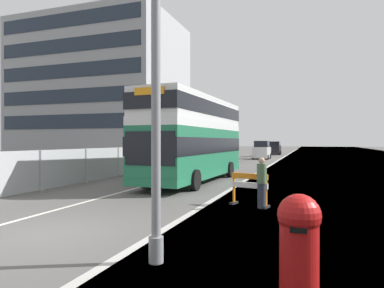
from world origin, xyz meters
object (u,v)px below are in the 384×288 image
at_px(roadworks_barrier, 249,186).
at_px(lamppost_foreground, 156,62).
at_px(double_decker_bus, 194,137).
at_px(car_far_side, 275,148).
at_px(red_pillar_postbox, 299,246).
at_px(car_oncoming_near, 226,152).
at_px(car_receding_far, 263,150).
at_px(car_receding_mid, 262,151).
at_px(pedestrian_at_kerb, 262,183).

bearing_deg(roadworks_barrier, lamppost_foreground, -96.61).
height_order(double_decker_bus, car_far_side, double_decker_bus).
distance_m(red_pillar_postbox, roadworks_barrier, 7.51).
distance_m(car_oncoming_near, car_receding_far, 13.06).
relative_size(lamppost_foreground, car_receding_far, 1.90).
bearing_deg(car_oncoming_near, car_receding_far, 78.71).
relative_size(roadworks_barrier, car_oncoming_near, 0.36).
height_order(lamppost_foreground, car_receding_far, lamppost_foreground).
relative_size(car_oncoming_near, car_receding_mid, 1.05).
relative_size(double_decker_bus, lamppost_foreground, 1.35).
height_order(lamppost_foreground, car_far_side, lamppost_foreground).
distance_m(car_receding_mid, car_far_side, 14.46).
xyz_separation_m(double_decker_bus, car_receding_far, (-0.26, 32.30, -1.59)).
distance_m(lamppost_foreground, car_oncoming_near, 32.81).
bearing_deg(red_pillar_postbox, lamppost_foreground, 159.79).
xyz_separation_m(double_decker_bus, car_oncoming_near, (-2.82, 19.49, -1.52)).
bearing_deg(car_far_side, double_decker_bus, -90.84).
distance_m(lamppost_foreground, pedestrian_at_kerb, 6.81).
height_order(double_decker_bus, car_oncoming_near, double_decker_bus).
height_order(roadworks_barrier, car_far_side, car_far_side).
relative_size(car_oncoming_near, pedestrian_at_kerb, 2.35).
xyz_separation_m(lamppost_foreground, car_receding_far, (-3.77, 44.88, -2.90)).
bearing_deg(car_far_side, roadworks_barrier, -85.52).
distance_m(lamppost_foreground, car_far_side, 52.91).
relative_size(lamppost_foreground, car_far_side, 2.04).
bearing_deg(car_receding_mid, red_pillar_postbox, -81.60).
distance_m(double_decker_bus, roadworks_barrier, 7.81).
bearing_deg(roadworks_barrier, car_oncoming_near, 105.30).
bearing_deg(car_receding_far, pedestrian_at_kerb, -82.72).
bearing_deg(car_far_side, car_receding_mid, -90.92).
relative_size(car_receding_far, car_far_side, 1.07).
bearing_deg(car_receding_far, car_oncoming_near, -101.29).
bearing_deg(car_receding_far, double_decker_bus, -89.53).
height_order(double_decker_bus, lamppost_foreground, lamppost_foreground).
distance_m(red_pillar_postbox, car_receding_far, 46.30).
bearing_deg(red_pillar_postbox, pedestrian_at_kerb, 101.77).
bearing_deg(car_oncoming_near, pedestrian_at_kerb, -73.89).
bearing_deg(double_decker_bus, car_far_side, 89.16).
bearing_deg(car_receding_mid, car_far_side, 89.08).
bearing_deg(lamppost_foreground, car_receding_far, 94.80).
distance_m(lamppost_foreground, red_pillar_postbox, 4.10).
bearing_deg(double_decker_bus, pedestrian_at_kerb, -54.39).
relative_size(lamppost_foreground, car_oncoming_near, 1.97).
xyz_separation_m(roadworks_barrier, car_oncoming_near, (-7.05, 25.79, 0.30)).
distance_m(car_receding_far, car_far_side, 7.93).
distance_m(red_pillar_postbox, car_oncoming_near, 34.24).
height_order(lamppost_foreground, car_oncoming_near, lamppost_foreground).
bearing_deg(car_oncoming_near, lamppost_foreground, -78.84).
height_order(red_pillar_postbox, car_oncoming_near, car_oncoming_near).
bearing_deg(lamppost_foreground, roadworks_barrier, 83.39).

